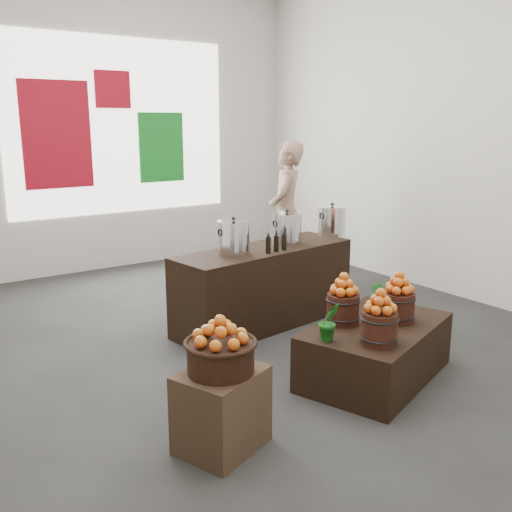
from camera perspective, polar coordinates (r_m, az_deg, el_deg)
ground at (r=5.55m, az=-1.60°, el=-8.62°), size 7.00×7.00×0.00m
back_wall at (r=8.31m, az=-15.35°, el=12.35°), size 6.00×0.04×4.00m
back_opening at (r=8.39m, az=-13.34°, el=12.47°), size 3.20×0.02×2.40m
deco_red_left at (r=8.10m, az=-19.31°, el=11.36°), size 0.90×0.04×1.40m
deco_green_right at (r=8.63m, az=-9.44°, el=10.66°), size 0.70×0.04×1.00m
deco_red_upper at (r=8.36m, az=-14.16°, el=15.86°), size 0.50×0.04×0.50m
crate at (r=3.80m, az=-3.47°, el=-15.09°), size 0.65×0.59×0.53m
wicker_basket at (r=3.65m, az=-3.55°, el=-10.08°), size 0.43×0.43×0.19m
apples_in_basket at (r=3.58m, az=-3.59°, el=-7.34°), size 0.33×0.33×0.18m
display_table at (r=4.87m, az=11.87°, el=-9.26°), size 1.52×1.21×0.46m
apple_bucket_front_left at (r=4.35m, az=12.22°, el=-7.07°), size 0.27×0.27×0.25m
apples_in_bucket_front_left at (r=4.28m, az=12.36°, el=-4.41°), size 0.20×0.20×0.18m
apple_bucket_front_right at (r=4.86m, az=14.02°, el=-4.97°), size 0.27×0.27×0.25m
apples_in_bucket_front_right at (r=4.80m, az=14.16°, el=-2.57°), size 0.20×0.20×0.18m
apple_bucket_rear at (r=4.73m, az=8.69°, el=-5.23°), size 0.27×0.27×0.25m
apples_in_bucket_rear at (r=4.67m, az=8.78°, el=-2.76°), size 0.20×0.20×0.18m
herb_garnish_right at (r=5.20m, az=12.47°, el=-3.54°), size 0.29×0.27×0.27m
herb_garnish_left at (r=4.34m, az=7.33°, el=-6.51°), size 0.19×0.17×0.30m
counter at (r=5.91m, az=0.84°, el=-3.06°), size 2.06×0.89×0.82m
stock_pot_left at (r=5.51m, az=-2.25°, el=1.75°), size 0.31×0.31×0.31m
stock_pot_center at (r=5.99m, az=3.08°, el=2.68°), size 0.31×0.31×0.31m
stock_pot_right at (r=6.52m, az=7.58°, el=3.45°), size 0.31×0.31×0.31m
oil_cruets at (r=5.64m, az=2.24°, el=1.60°), size 0.22×0.08×0.23m
shopper at (r=7.51m, az=3.03°, el=4.44°), size 0.78×0.78×1.83m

